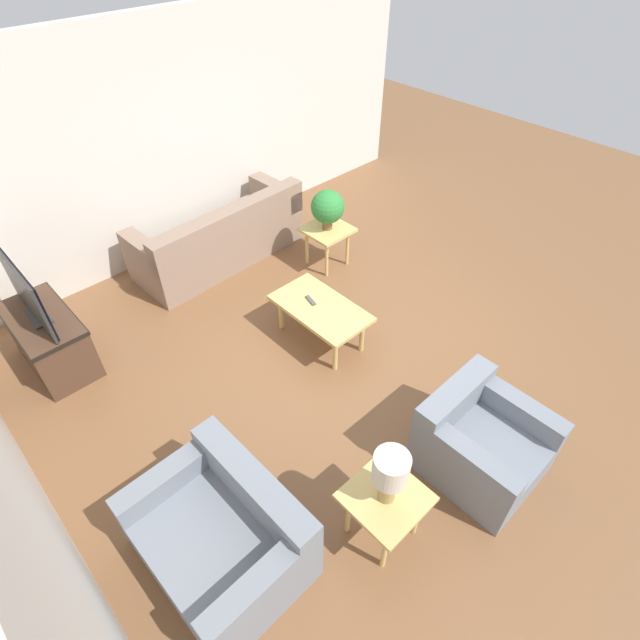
% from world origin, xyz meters
% --- Properties ---
extents(ground_plane, '(14.00, 14.00, 0.00)m').
position_xyz_m(ground_plane, '(0.00, 0.00, 0.00)').
color(ground_plane, brown).
extents(wall_right, '(0.12, 7.20, 2.70)m').
position_xyz_m(wall_right, '(3.06, 0.00, 1.35)').
color(wall_right, silver).
rests_on(wall_right, ground_plane).
extents(sofa, '(0.92, 2.17, 0.82)m').
position_xyz_m(sofa, '(2.36, 0.06, 0.31)').
color(sofa, gray).
rests_on(sofa, ground_plane).
extents(armchair, '(0.89, 0.84, 0.72)m').
position_xyz_m(armchair, '(-1.52, 0.25, 0.29)').
color(armchair, slate).
rests_on(armchair, ground_plane).
extents(loveseat, '(1.19, 0.91, 0.72)m').
position_xyz_m(loveseat, '(-0.72, 2.20, 0.29)').
color(loveseat, slate).
rests_on(loveseat, ground_plane).
extents(coffee_table, '(1.02, 0.57, 0.44)m').
position_xyz_m(coffee_table, '(0.45, 0.16, 0.39)').
color(coffee_table, tan).
rests_on(coffee_table, ground_plane).
extents(side_table_plant, '(0.53, 0.53, 0.52)m').
position_xyz_m(side_table_plant, '(1.38, -0.83, 0.44)').
color(side_table_plant, tan).
rests_on(side_table_plant, ground_plane).
extents(side_table_lamp, '(0.53, 0.53, 0.52)m').
position_xyz_m(side_table_lamp, '(-1.38, 1.26, 0.44)').
color(side_table_lamp, tan).
rests_on(side_table_lamp, ground_plane).
extents(tv_stand_chest, '(1.01, 0.53, 0.60)m').
position_xyz_m(tv_stand_chest, '(2.02, 2.32, 0.32)').
color(tv_stand_chest, '#4C3323').
rests_on(tv_stand_chest, ground_plane).
extents(television, '(0.96, 0.16, 0.62)m').
position_xyz_m(television, '(2.02, 2.32, 0.90)').
color(television, '#2D2D2D').
rests_on(television, tv_stand_chest).
extents(potted_plant, '(0.40, 0.40, 0.49)m').
position_xyz_m(potted_plant, '(1.38, -0.83, 0.80)').
color(potted_plant, brown).
rests_on(potted_plant, side_table_plant).
extents(table_lamp, '(0.25, 0.25, 0.47)m').
position_xyz_m(table_lamp, '(-1.38, 1.26, 0.83)').
color(table_lamp, '#997F4C').
rests_on(table_lamp, side_table_lamp).
extents(remote_control, '(0.16, 0.08, 0.02)m').
position_xyz_m(remote_control, '(0.59, 0.17, 0.45)').
color(remote_control, '#4C4C51').
rests_on(remote_control, coffee_table).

